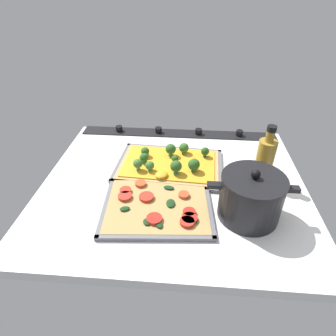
% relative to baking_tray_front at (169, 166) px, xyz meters
% --- Properties ---
extents(ground_plane, '(0.84, 0.73, 0.03)m').
position_rel_baking_tray_front_xyz_m(ground_plane, '(-0.02, 0.08, -0.02)').
color(ground_plane, white).
extents(stove_control_panel, '(0.81, 0.07, 0.03)m').
position_rel_baking_tray_front_xyz_m(stove_control_panel, '(-0.02, -0.25, 0.00)').
color(stove_control_panel, black).
rests_on(stove_control_panel, ground_plane).
extents(baking_tray_front, '(0.38, 0.27, 0.01)m').
position_rel_baking_tray_front_xyz_m(baking_tray_front, '(0.00, 0.00, 0.00)').
color(baking_tray_front, slate).
rests_on(baking_tray_front, ground_plane).
extents(broccoli_pizza, '(0.35, 0.24, 0.06)m').
position_rel_baking_tray_front_xyz_m(broccoli_pizza, '(0.00, 0.00, 0.02)').
color(broccoli_pizza, tan).
rests_on(broccoli_pizza, baking_tray_front).
extents(baking_tray_back, '(0.33, 0.27, 0.01)m').
position_rel_baking_tray_front_xyz_m(baking_tray_back, '(0.02, 0.21, 0.00)').
color(baking_tray_back, slate).
rests_on(baking_tray_back, ground_plane).
extents(veggie_pizza_back, '(0.30, 0.25, 0.02)m').
position_rel_baking_tray_front_xyz_m(veggie_pizza_back, '(0.02, 0.21, 0.01)').
color(veggie_pizza_back, tan).
rests_on(veggie_pizza_back, baking_tray_back).
extents(cooking_pot, '(0.24, 0.17, 0.15)m').
position_rel_baking_tray_front_xyz_m(cooking_pot, '(-0.24, 0.22, 0.06)').
color(cooking_pot, black).
rests_on(cooking_pot, ground_plane).
extents(oil_bottle, '(0.06, 0.06, 0.20)m').
position_rel_baking_tray_front_xyz_m(oil_bottle, '(-0.30, 0.05, 0.08)').
color(oil_bottle, olive).
rests_on(oil_bottle, ground_plane).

